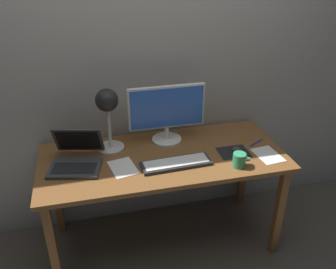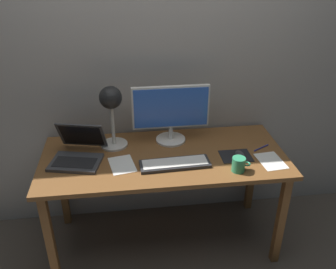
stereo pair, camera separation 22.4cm
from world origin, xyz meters
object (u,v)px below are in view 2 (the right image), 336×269
Objects in this scene: coffee_mug at (239,164)px; pen at (261,148)px; mouse at (240,155)px; laptop at (79,149)px; desk_lamp at (111,105)px; monitor at (171,111)px; keyboard_main at (175,164)px.

coffee_mug reaches higher than pen.
laptop is at bearing 172.87° from mouse.
coffee_mug is at bearing -28.50° from desk_lamp.
desk_lamp is at bearing -177.09° from monitor.
desk_lamp reaches higher than laptop.
monitor reaches higher than pen.
laptop is at bearing 164.14° from coffee_mug.
coffee_mug is at bearing -133.99° from pen.
keyboard_main is 1.15× the size of laptop.
coffee_mug is (0.38, -0.11, 0.03)m from keyboard_main.
keyboard_main is at bearing -174.65° from mouse.
keyboard_main is at bearing -167.51° from pen.
laptop reaches higher than pen.
keyboard_main is 0.63m from laptop.
keyboard_main is 0.63m from pen.
mouse is (0.41, -0.28, -0.21)m from monitor.
keyboard_main is at bearing 163.90° from coffee_mug.
coffee_mug reaches higher than keyboard_main.
keyboard_main is at bearing -38.51° from desk_lamp.
monitor is 3.74× the size of pen.
pen is (1.21, -0.03, -0.06)m from laptop.
keyboard_main is at bearing -92.90° from monitor.
monitor reaches higher than mouse.
desk_lamp is at bearing 162.10° from mouse.
pen is at bearing -1.59° from laptop.
laptop is 2.76× the size of pen.
mouse is at bearing 5.35° from keyboard_main.
laptop reaches higher than coffee_mug.
pen is (0.61, 0.14, -0.01)m from keyboard_main.
coffee_mug is at bearing -15.86° from laptop.
desk_lamp reaches higher than mouse.
laptop is 1.04m from mouse.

